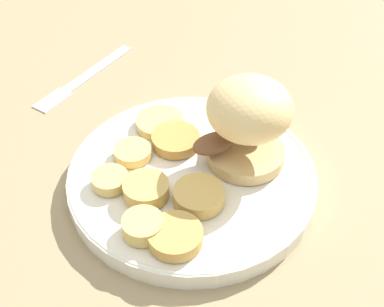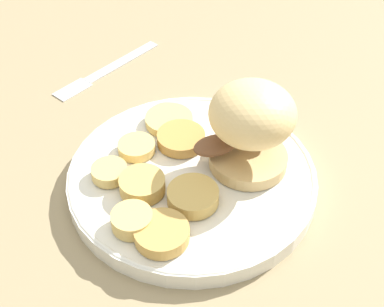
# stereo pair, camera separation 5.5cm
# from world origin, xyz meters

# --- Properties ---
(ground_plane) EXTENTS (4.00, 4.00, 0.00)m
(ground_plane) POSITION_xyz_m (0.00, 0.00, 0.00)
(ground_plane) COLOR #937F5B
(dinner_plate) EXTENTS (0.26, 0.26, 0.02)m
(dinner_plate) POSITION_xyz_m (0.00, 0.00, 0.01)
(dinner_plate) COLOR white
(dinner_plate) RESTS_ON ground_plane
(sandwich) EXTENTS (0.11, 0.11, 0.10)m
(sandwich) POSITION_xyz_m (0.01, -0.06, 0.07)
(sandwich) COLOR tan
(sandwich) RESTS_ON dinner_plate
(potato_round_0) EXTENTS (0.05, 0.05, 0.01)m
(potato_round_0) POSITION_xyz_m (-0.04, -0.00, 0.03)
(potato_round_0) COLOR tan
(potato_round_0) RESTS_ON dinner_plate
(potato_round_1) EXTENTS (0.05, 0.05, 0.01)m
(potato_round_1) POSITION_xyz_m (-0.09, 0.03, 0.03)
(potato_round_1) COLOR tan
(potato_round_1) RESTS_ON dinner_plate
(potato_round_2) EXTENTS (0.05, 0.05, 0.01)m
(potato_round_2) POSITION_xyz_m (0.05, 0.01, 0.03)
(potato_round_2) COLOR #BC8942
(potato_round_2) RESTS_ON dinner_plate
(potato_round_3) EXTENTS (0.04, 0.04, 0.02)m
(potato_round_3) POSITION_xyz_m (-0.07, 0.06, 0.03)
(potato_round_3) COLOR #DBB766
(potato_round_3) RESTS_ON dinner_plate
(potato_round_4) EXTENTS (0.04, 0.04, 0.01)m
(potato_round_4) POSITION_xyz_m (0.03, 0.06, 0.03)
(potato_round_4) COLOR #DBB766
(potato_round_4) RESTS_ON dinner_plate
(potato_round_5) EXTENTS (0.04, 0.04, 0.01)m
(potato_round_5) POSITION_xyz_m (-0.01, 0.09, 0.03)
(potato_round_5) COLOR #DBB766
(potato_round_5) RESTS_ON dinner_plate
(potato_round_6) EXTENTS (0.05, 0.05, 0.02)m
(potato_round_6) POSITION_xyz_m (-0.03, 0.05, 0.03)
(potato_round_6) COLOR tan
(potato_round_6) RESTS_ON dinner_plate
(potato_round_7) EXTENTS (0.06, 0.06, 0.01)m
(potato_round_7) POSITION_xyz_m (0.08, 0.03, 0.03)
(potato_round_7) COLOR #DBB766
(potato_round_7) RESTS_ON dinner_plate
(fork) EXTENTS (0.14, 0.14, 0.00)m
(fork) POSITION_xyz_m (0.22, 0.11, 0.00)
(fork) COLOR silver
(fork) RESTS_ON ground_plane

